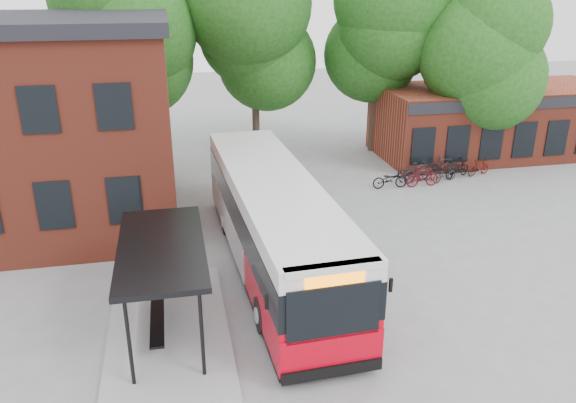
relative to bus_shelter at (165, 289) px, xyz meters
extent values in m
plane|color=gray|center=(4.50, 1.00, -1.45)|extent=(100.00, 100.00, 0.00)
imported|color=black|center=(11.08, 10.35, -0.98)|extent=(1.81, 0.66, 0.95)
imported|color=#5D0E16|center=(12.77, 10.22, -0.92)|extent=(1.76, 0.54, 1.05)
imported|color=black|center=(12.78, 11.40, -1.03)|extent=(1.68, 1.05, 0.84)
imported|color=black|center=(12.86, 10.88, -0.90)|extent=(1.91, 0.92, 1.11)
imported|color=#2A2623|center=(14.22, 10.68, -1.04)|extent=(1.66, 1.02, 0.82)
imported|color=black|center=(14.71, 11.78, -0.92)|extent=(1.82, 0.79, 1.06)
imported|color=black|center=(15.20, 11.20, -0.97)|extent=(1.91, 1.33, 0.95)
imported|color=#4A0C0A|center=(16.49, 11.26, -1.00)|extent=(1.56, 0.83, 0.90)
camera|label=1|loc=(0.55, -14.62, 8.32)|focal=35.00mm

